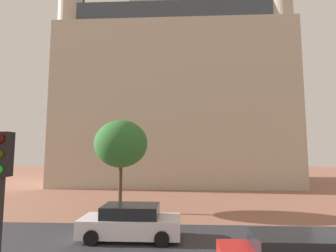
{
  "coord_description": "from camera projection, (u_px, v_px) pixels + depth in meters",
  "views": [
    {
      "loc": [
        1.03,
        -2.83,
        3.93
      ],
      "look_at": [
        0.34,
        11.32,
        5.4
      ],
      "focal_mm": 27.26,
      "sensor_mm": 36.0,
      "label": 1
    }
  ],
  "objects": [
    {
      "name": "ground_plane",
      "position": [
        160.0,
        233.0,
        12.39
      ],
      "size": [
        120.0,
        120.0,
        0.0
      ],
      "primitive_type": "plane",
      "color": "#93604C"
    },
    {
      "name": "landmark_building",
      "position": [
        172.0,
        96.0,
        35.59
      ],
      "size": [
        28.13,
        16.09,
        40.55
      ],
      "color": "#B2A893",
      "rests_on": "ground_plane"
    },
    {
      "name": "car_white",
      "position": [
        131.0,
        222.0,
        11.7
      ],
      "size": [
        4.55,
        2.07,
        1.51
      ],
      "color": "silver",
      "rests_on": "ground_plane"
    },
    {
      "name": "traffic_light_pole",
      "position": [
        0.0,
        197.0,
        5.05
      ],
      "size": [
        0.28,
        0.34,
        4.34
      ],
      "color": "black",
      "rests_on": "ground_plane"
    },
    {
      "name": "tree_curb_far",
      "position": [
        121.0,
        144.0,
        17.29
      ],
      "size": [
        3.57,
        3.57,
        6.12
      ],
      "color": "#4C3823",
      "rests_on": "ground_plane"
    }
  ]
}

